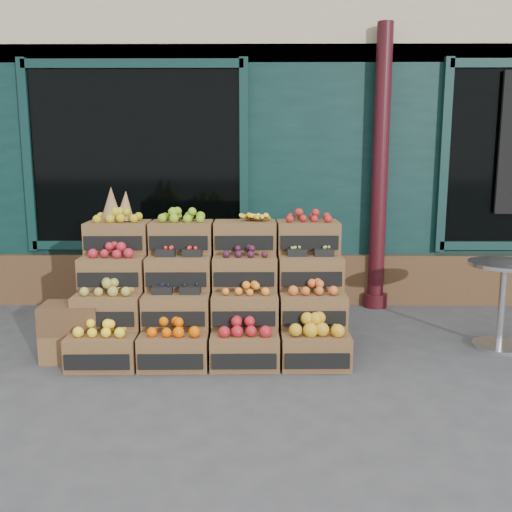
{
  "coord_description": "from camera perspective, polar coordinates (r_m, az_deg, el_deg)",
  "views": [
    {
      "loc": [
        -0.16,
        -4.51,
        1.79
      ],
      "look_at": [
        -0.2,
        0.7,
        0.85
      ],
      "focal_mm": 40.0,
      "sensor_mm": 36.0,
      "label": 1
    }
  ],
  "objects": [
    {
      "name": "spare_crates",
      "position": [
        5.29,
        -17.9,
        -7.2
      ],
      "size": [
        0.52,
        0.37,
        0.5
      ],
      "rotation": [
        0.0,
        0.0,
        0.05
      ],
      "color": "brown",
      "rests_on": "ground"
    },
    {
      "name": "crate_display",
      "position": [
        5.3,
        -4.45,
        -4.36
      ],
      "size": [
        2.4,
        1.21,
        1.49
      ],
      "rotation": [
        0.0,
        0.0,
        0.02
      ],
      "color": "brown",
      "rests_on": "ground"
    },
    {
      "name": "ground",
      "position": [
        4.85,
        2.34,
        -11.43
      ],
      "size": [
        60.0,
        60.0,
        0.0
      ],
      "primitive_type": "plane",
      "color": "#3D3D3F",
      "rests_on": "ground"
    },
    {
      "name": "shopkeeper",
      "position": [
        7.54,
        -7.03,
        3.64
      ],
      "size": [
        0.72,
        0.5,
        1.87
      ],
      "primitive_type": "imported",
      "rotation": [
        0.0,
        0.0,
        3.06
      ],
      "color": "#195A2B",
      "rests_on": "ground"
    },
    {
      "name": "shop_facade",
      "position": [
        9.64,
        1.46,
        13.84
      ],
      "size": [
        12.0,
        6.24,
        4.8
      ],
      "color": "black",
      "rests_on": "ground"
    },
    {
      "name": "bistro_table",
      "position": [
        5.72,
        23.42,
        -3.58
      ],
      "size": [
        0.65,
        0.65,
        0.81
      ],
      "rotation": [
        0.0,
        0.0,
        -0.1
      ],
      "color": "#B6B7BD",
      "rests_on": "ground"
    }
  ]
}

